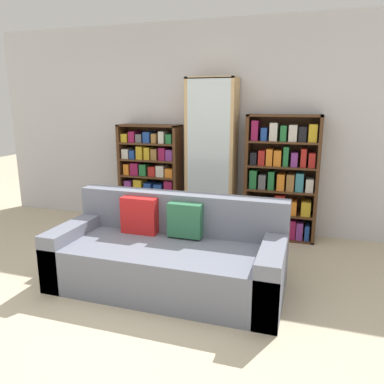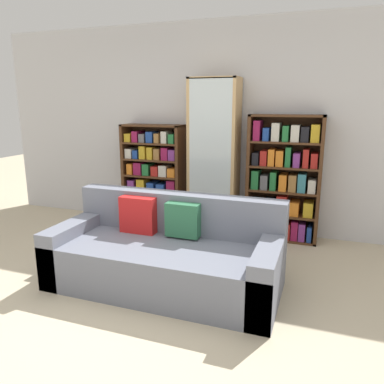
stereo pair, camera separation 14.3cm
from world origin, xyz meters
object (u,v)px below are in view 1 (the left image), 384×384
(bookshelf_right, at_px, (281,181))
(bookshelf_left, at_px, (151,176))
(wine_bottle, at_px, (252,248))
(couch, at_px, (169,256))
(display_cabinet, at_px, (212,157))

(bookshelf_right, bearing_deg, bookshelf_left, 179.99)
(bookshelf_left, bearing_deg, bookshelf_right, -0.01)
(wine_bottle, bearing_deg, couch, -131.25)
(couch, relative_size, bookshelf_left, 1.51)
(wine_bottle, bearing_deg, display_cabinet, 128.94)
(couch, height_order, bookshelf_right, bookshelf_right)
(display_cabinet, bearing_deg, wine_bottle, -51.06)
(couch, xyz_separation_m, bookshelf_left, (-0.90, 1.63, 0.40))
(couch, distance_m, bookshelf_right, 1.90)
(bookshelf_left, bearing_deg, couch, -61.22)
(bookshelf_left, relative_size, bookshelf_right, 0.90)
(bookshelf_left, xyz_separation_m, wine_bottle, (1.56, -0.87, -0.53))
(couch, height_order, bookshelf_left, bookshelf_left)
(wine_bottle, bearing_deg, bookshelf_right, 77.13)
(display_cabinet, height_order, bookshelf_right, display_cabinet)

